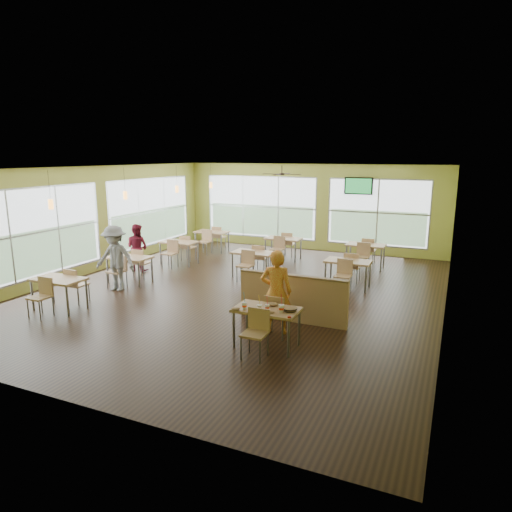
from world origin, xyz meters
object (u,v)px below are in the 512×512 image
at_px(food_basket, 290,309).
at_px(half_wall_divider, 293,298).
at_px(main_table, 267,314).
at_px(man_plaid, 276,292).

bearing_deg(food_basket, half_wall_divider, 107.30).
height_order(main_table, half_wall_divider, half_wall_divider).
bearing_deg(man_plaid, half_wall_divider, -113.11).
height_order(half_wall_divider, food_basket, half_wall_divider).
bearing_deg(main_table, food_basket, 6.06).
xyz_separation_m(half_wall_divider, man_plaid, (-0.09, -0.75, 0.34)).
height_order(half_wall_divider, man_plaid, man_plaid).
distance_m(main_table, man_plaid, 0.74).
relative_size(man_plaid, food_basket, 6.28).
distance_m(main_table, half_wall_divider, 1.45).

